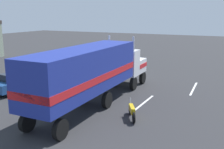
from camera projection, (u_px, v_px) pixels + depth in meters
name	position (u px, v px, depth m)	size (l,w,h in m)	color
ground_plane	(125.00, 83.00, 25.01)	(120.00, 120.00, 0.00)	#2D2D30
lane_stripe_near	(142.00, 104.00, 19.13)	(4.40, 0.16, 0.01)	silver
lane_stripe_mid	(194.00, 89.00, 23.08)	(4.40, 0.16, 0.01)	silver
semi_truck	(93.00, 70.00, 18.38)	(14.20, 3.03, 4.50)	silver
person_bystander	(71.00, 84.00, 20.97)	(0.34, 0.45, 1.63)	black
parked_car	(18.00, 82.00, 22.14)	(4.56, 2.24, 1.57)	#234C8C
motorcycle	(132.00, 111.00, 16.42)	(1.86, 1.16, 1.12)	black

